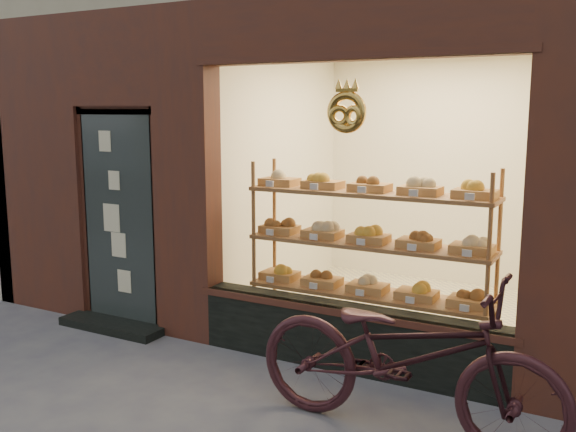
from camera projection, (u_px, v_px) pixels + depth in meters
The scene contains 2 objects.
display_shelf at pixel (368, 257), 5.67m from camera, with size 2.20×0.45×1.70m.
bicycle at pixel (405, 355), 4.25m from camera, with size 0.75×2.14×1.12m, color #31151A.
Camera 1 is at (2.48, -2.64, 2.18)m, focal length 40.00 mm.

